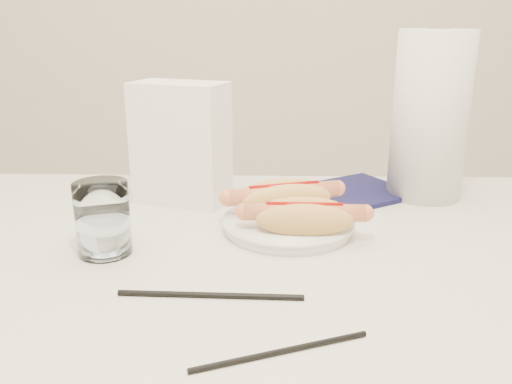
{
  "coord_description": "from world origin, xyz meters",
  "views": [
    {
      "loc": [
        0.02,
        -0.69,
        1.07
      ],
      "look_at": [
        -0.01,
        0.07,
        0.82
      ],
      "focal_mm": 37.36,
      "sensor_mm": 36.0,
      "label": 1
    }
  ],
  "objects_px": {
    "water_glass": "(103,218)",
    "paper_towel_roll": "(430,116)",
    "hotdog_right": "(304,217)",
    "plate": "(288,226)",
    "napkin_box": "(181,143)",
    "hotdog_left": "(284,198)",
    "table": "(258,292)"
  },
  "relations": [
    {
      "from": "table",
      "to": "hotdog_right",
      "type": "xyz_separation_m",
      "value": [
        0.07,
        0.05,
        0.1
      ]
    },
    {
      "from": "hotdog_right",
      "to": "plate",
      "type": "bearing_deg",
      "value": 116.96
    },
    {
      "from": "hotdog_right",
      "to": "napkin_box",
      "type": "relative_size",
      "value": 0.83
    },
    {
      "from": "hotdog_left",
      "to": "table",
      "type": "bearing_deg",
      "value": -123.53
    },
    {
      "from": "hotdog_right",
      "to": "water_glass",
      "type": "relative_size",
      "value": 1.71
    },
    {
      "from": "table",
      "to": "water_glass",
      "type": "distance_m",
      "value": 0.24
    },
    {
      "from": "hotdog_left",
      "to": "water_glass",
      "type": "relative_size",
      "value": 1.8
    },
    {
      "from": "table",
      "to": "napkin_box",
      "type": "height_order",
      "value": "napkin_box"
    },
    {
      "from": "napkin_box",
      "to": "paper_towel_roll",
      "type": "xyz_separation_m",
      "value": [
        0.45,
        0.04,
        0.04
      ]
    },
    {
      "from": "paper_towel_roll",
      "to": "table",
      "type": "bearing_deg",
      "value": -137.91
    },
    {
      "from": "hotdog_left",
      "to": "plate",
      "type": "bearing_deg",
      "value": -99.12
    },
    {
      "from": "plate",
      "to": "hotdog_left",
      "type": "bearing_deg",
      "value": 98.23
    },
    {
      "from": "water_glass",
      "to": "napkin_box",
      "type": "bearing_deg",
      "value": 72.32
    },
    {
      "from": "water_glass",
      "to": "paper_towel_roll",
      "type": "height_order",
      "value": "paper_towel_roll"
    },
    {
      "from": "water_glass",
      "to": "plate",
      "type": "bearing_deg",
      "value": 19.14
    },
    {
      "from": "table",
      "to": "hotdog_left",
      "type": "relative_size",
      "value": 6.41
    },
    {
      "from": "table",
      "to": "hotdog_left",
      "type": "xyz_separation_m",
      "value": [
        0.04,
        0.13,
        0.1
      ]
    },
    {
      "from": "table",
      "to": "paper_towel_roll",
      "type": "xyz_separation_m",
      "value": [
        0.3,
        0.27,
        0.21
      ]
    },
    {
      "from": "water_glass",
      "to": "table",
      "type": "bearing_deg",
      "value": 0.47
    },
    {
      "from": "hotdog_left",
      "to": "napkin_box",
      "type": "height_order",
      "value": "napkin_box"
    },
    {
      "from": "napkin_box",
      "to": "paper_towel_roll",
      "type": "relative_size",
      "value": 0.71
    },
    {
      "from": "hotdog_left",
      "to": "napkin_box",
      "type": "xyz_separation_m",
      "value": [
        -0.18,
        0.1,
        0.07
      ]
    },
    {
      "from": "hotdog_left",
      "to": "paper_towel_roll",
      "type": "distance_m",
      "value": 0.32
    },
    {
      "from": "paper_towel_roll",
      "to": "hotdog_right",
      "type": "bearing_deg",
      "value": -136.09
    },
    {
      "from": "water_glass",
      "to": "hotdog_right",
      "type": "bearing_deg",
      "value": 9.47
    },
    {
      "from": "plate",
      "to": "paper_towel_roll",
      "type": "height_order",
      "value": "paper_towel_roll"
    },
    {
      "from": "hotdog_right",
      "to": "water_glass",
      "type": "height_order",
      "value": "water_glass"
    },
    {
      "from": "paper_towel_roll",
      "to": "water_glass",
      "type": "bearing_deg",
      "value": -152.07
    },
    {
      "from": "plate",
      "to": "napkin_box",
      "type": "distance_m",
      "value": 0.26
    },
    {
      "from": "table",
      "to": "paper_towel_roll",
      "type": "bearing_deg",
      "value": 42.09
    },
    {
      "from": "hotdog_left",
      "to": "napkin_box",
      "type": "relative_size",
      "value": 0.87
    },
    {
      "from": "hotdog_right",
      "to": "paper_towel_roll",
      "type": "xyz_separation_m",
      "value": [
        0.24,
        0.23,
        0.11
      ]
    }
  ]
}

